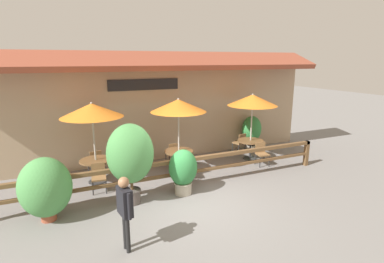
{
  "coord_description": "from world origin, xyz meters",
  "views": [
    {
      "loc": [
        -3.17,
        -7.04,
        3.91
      ],
      "look_at": [
        0.62,
        1.52,
        1.66
      ],
      "focal_mm": 28.0,
      "sensor_mm": 36.0,
      "label": 1
    }
  ],
  "objects_px": {
    "dining_table_far": "(250,144)",
    "potted_plant_broad_leaf": "(252,130)",
    "chair_far_streetside": "(262,153)",
    "dining_table_near": "(96,164)",
    "patio_umbrella_far": "(252,100)",
    "chair_near_wallside": "(95,161)",
    "patio_umbrella_near": "(92,110)",
    "potted_plant_small_flowering": "(183,170)",
    "chair_middle_wallside": "(173,152)",
    "chair_middle_streetside": "(186,165)",
    "pedestrian": "(125,204)",
    "chair_far_wallside": "(240,142)",
    "potted_plant_corner_fern": "(45,188)",
    "potted_plant_tall_tropical": "(130,155)",
    "dining_table_middle": "(179,155)",
    "patio_umbrella_middle": "(178,106)",
    "chair_near_streetside": "(99,176)"
  },
  "relations": [
    {
      "from": "potted_plant_corner_fern",
      "to": "pedestrian",
      "type": "bearing_deg",
      "value": -52.78
    },
    {
      "from": "dining_table_near",
      "to": "potted_plant_broad_leaf",
      "type": "bearing_deg",
      "value": 8.1
    },
    {
      "from": "patio_umbrella_near",
      "to": "potted_plant_corner_fern",
      "type": "distance_m",
      "value": 2.87
    },
    {
      "from": "chair_middle_streetside",
      "to": "pedestrian",
      "type": "xyz_separation_m",
      "value": [
        -2.63,
        -3.1,
        0.57
      ]
    },
    {
      "from": "chair_middle_streetside",
      "to": "potted_plant_broad_leaf",
      "type": "bearing_deg",
      "value": 38.06
    },
    {
      "from": "chair_middle_wallside",
      "to": "potted_plant_broad_leaf",
      "type": "relative_size",
      "value": 0.57
    },
    {
      "from": "potted_plant_corner_fern",
      "to": "patio_umbrella_near",
      "type": "bearing_deg",
      "value": 55.03
    },
    {
      "from": "dining_table_middle",
      "to": "chair_far_wallside",
      "type": "xyz_separation_m",
      "value": [
        3.17,
        0.94,
        -0.13
      ]
    },
    {
      "from": "chair_far_streetside",
      "to": "chair_near_streetside",
      "type": "bearing_deg",
      "value": -172.52
    },
    {
      "from": "potted_plant_broad_leaf",
      "to": "pedestrian",
      "type": "bearing_deg",
      "value": -142.82
    },
    {
      "from": "chair_middle_streetside",
      "to": "chair_near_wallside",
      "type": "bearing_deg",
      "value": 160.93
    },
    {
      "from": "patio_umbrella_middle",
      "to": "potted_plant_corner_fern",
      "type": "bearing_deg",
      "value": -156.63
    },
    {
      "from": "patio_umbrella_near",
      "to": "potted_plant_broad_leaf",
      "type": "relative_size",
      "value": 1.72
    },
    {
      "from": "chair_near_streetside",
      "to": "chair_middle_wallside",
      "type": "xyz_separation_m",
      "value": [
        2.87,
        1.3,
        0.0
      ]
    },
    {
      "from": "chair_near_streetside",
      "to": "patio_umbrella_near",
      "type": "bearing_deg",
      "value": 94.72
    },
    {
      "from": "dining_table_far",
      "to": "potted_plant_broad_leaf",
      "type": "relative_size",
      "value": 0.67
    },
    {
      "from": "chair_near_streetside",
      "to": "dining_table_far",
      "type": "relative_size",
      "value": 0.85
    },
    {
      "from": "patio_umbrella_far",
      "to": "dining_table_far",
      "type": "height_order",
      "value": "patio_umbrella_far"
    },
    {
      "from": "pedestrian",
      "to": "dining_table_near",
      "type": "bearing_deg",
      "value": -6.62
    },
    {
      "from": "potted_plant_broad_leaf",
      "to": "dining_table_middle",
      "type": "bearing_deg",
      "value": -163.68
    },
    {
      "from": "chair_middle_streetside",
      "to": "potted_plant_corner_fern",
      "type": "xyz_separation_m",
      "value": [
        -4.16,
        -1.09,
        0.38
      ]
    },
    {
      "from": "pedestrian",
      "to": "chair_near_streetside",
      "type": "bearing_deg",
      "value": -5.88
    },
    {
      "from": "dining_table_far",
      "to": "chair_far_streetside",
      "type": "bearing_deg",
      "value": -92.5
    },
    {
      "from": "potted_plant_broad_leaf",
      "to": "chair_middle_streetside",
      "type": "bearing_deg",
      "value": -154.54
    },
    {
      "from": "chair_near_wallside",
      "to": "potted_plant_corner_fern",
      "type": "bearing_deg",
      "value": 53.26
    },
    {
      "from": "dining_table_near",
      "to": "chair_far_streetside",
      "type": "xyz_separation_m",
      "value": [
        5.92,
        -0.83,
        -0.13
      ]
    },
    {
      "from": "dining_table_near",
      "to": "potted_plant_tall_tropical",
      "type": "distance_m",
      "value": 2.21
    },
    {
      "from": "chair_near_wallside",
      "to": "potted_plant_broad_leaf",
      "type": "bearing_deg",
      "value": 172.75
    },
    {
      "from": "chair_near_streetside",
      "to": "chair_near_wallside",
      "type": "xyz_separation_m",
      "value": [
        0.07,
        1.51,
        0.0
      ]
    },
    {
      "from": "chair_near_wallside",
      "to": "potted_plant_corner_fern",
      "type": "xyz_separation_m",
      "value": [
        -1.45,
        -2.76,
        0.38
      ]
    },
    {
      "from": "potted_plant_small_flowering",
      "to": "chair_middle_wallside",
      "type": "bearing_deg",
      "value": 76.46
    },
    {
      "from": "potted_plant_small_flowering",
      "to": "patio_umbrella_near",
      "type": "bearing_deg",
      "value": 139.02
    },
    {
      "from": "potted_plant_tall_tropical",
      "to": "potted_plant_broad_leaf",
      "type": "height_order",
      "value": "potted_plant_tall_tropical"
    },
    {
      "from": "chair_near_streetside",
      "to": "chair_far_wallside",
      "type": "relative_size",
      "value": 1.0
    },
    {
      "from": "patio_umbrella_middle",
      "to": "chair_far_streetside",
      "type": "distance_m",
      "value": 3.69
    },
    {
      "from": "chair_middle_wallside",
      "to": "dining_table_far",
      "type": "relative_size",
      "value": 0.85
    },
    {
      "from": "patio_umbrella_near",
      "to": "potted_plant_broad_leaf",
      "type": "height_order",
      "value": "patio_umbrella_near"
    },
    {
      "from": "chair_far_streetside",
      "to": "potted_plant_corner_fern",
      "type": "distance_m",
      "value": 7.42
    },
    {
      "from": "potted_plant_tall_tropical",
      "to": "pedestrian",
      "type": "bearing_deg",
      "value": -105.91
    },
    {
      "from": "dining_table_far",
      "to": "potted_plant_corner_fern",
      "type": "xyz_separation_m",
      "value": [
        -7.35,
        -1.97,
        0.25
      ]
    },
    {
      "from": "patio_umbrella_middle",
      "to": "chair_middle_wallside",
      "type": "height_order",
      "value": "patio_umbrella_middle"
    },
    {
      "from": "chair_near_streetside",
      "to": "dining_table_middle",
      "type": "distance_m",
      "value": 2.89
    },
    {
      "from": "chair_far_wallside",
      "to": "potted_plant_small_flowering",
      "type": "xyz_separation_m",
      "value": [
        -3.73,
        -2.71,
        0.26
      ]
    },
    {
      "from": "dining_table_near",
      "to": "chair_near_wallside",
      "type": "xyz_separation_m",
      "value": [
        0.05,
        0.75,
        -0.13
      ]
    },
    {
      "from": "patio_umbrella_near",
      "to": "chair_far_wallside",
      "type": "height_order",
      "value": "patio_umbrella_near"
    },
    {
      "from": "potted_plant_broad_leaf",
      "to": "chair_far_streetside",
      "type": "bearing_deg",
      "value": -113.2
    },
    {
      "from": "chair_far_wallside",
      "to": "potted_plant_small_flowering",
      "type": "relative_size",
      "value": 0.63
    },
    {
      "from": "potted_plant_tall_tropical",
      "to": "patio_umbrella_middle",
      "type": "bearing_deg",
      "value": 40.08
    },
    {
      "from": "patio_umbrella_near",
      "to": "potted_plant_tall_tropical",
      "type": "bearing_deg",
      "value": -69.57
    },
    {
      "from": "chair_middle_wallside",
      "to": "pedestrian",
      "type": "bearing_deg",
      "value": 58.27
    }
  ]
}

